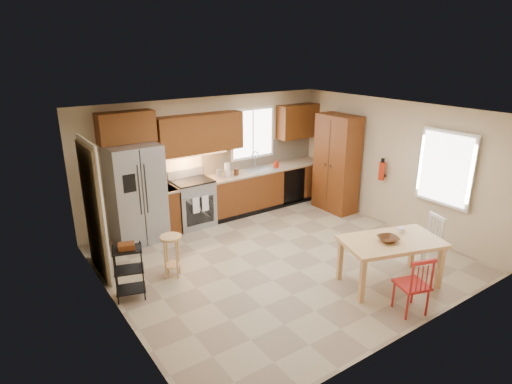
{
  "coord_description": "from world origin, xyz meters",
  "views": [
    {
      "loc": [
        -4.07,
        -5.15,
        3.48
      ],
      "look_at": [
        -0.24,
        0.4,
        1.15
      ],
      "focal_mm": 30.0,
      "sensor_mm": 36.0,
      "label": 1
    }
  ],
  "objects_px": {
    "chair_red": "(412,284)",
    "chair_white": "(425,241)",
    "table_jar": "(401,231)",
    "utility_cart": "(129,272)",
    "range_stove": "(193,203)",
    "refrigerator": "(136,194)",
    "pantry": "(337,164)",
    "table_bowl": "(388,242)",
    "bar_stool": "(172,256)",
    "soap_bottle": "(276,163)",
    "dining_table": "(389,262)",
    "fire_extinguisher": "(382,171)"
  },
  "relations": [
    {
      "from": "chair_red",
      "to": "chair_white",
      "type": "bearing_deg",
      "value": 45.94
    },
    {
      "from": "table_jar",
      "to": "utility_cart",
      "type": "xyz_separation_m",
      "value": [
        -3.69,
        1.77,
        -0.35
      ]
    },
    {
      "from": "range_stove",
      "to": "chair_white",
      "type": "height_order",
      "value": "range_stove"
    },
    {
      "from": "refrigerator",
      "to": "pantry",
      "type": "bearing_deg",
      "value": -12.62
    },
    {
      "from": "refrigerator",
      "to": "table_bowl",
      "type": "xyz_separation_m",
      "value": [
        2.48,
        -3.67,
        -0.18
      ]
    },
    {
      "from": "range_stove",
      "to": "bar_stool",
      "type": "relative_size",
      "value": 1.33
    },
    {
      "from": "chair_white",
      "to": "table_jar",
      "type": "relative_size",
      "value": 7.31
    },
    {
      "from": "pantry",
      "to": "bar_stool",
      "type": "xyz_separation_m",
      "value": [
        -4.18,
        -0.67,
        -0.71
      ]
    },
    {
      "from": "refrigerator",
      "to": "soap_bottle",
      "type": "relative_size",
      "value": 9.53
    },
    {
      "from": "range_stove",
      "to": "chair_red",
      "type": "height_order",
      "value": "range_stove"
    },
    {
      "from": "utility_cart",
      "to": "dining_table",
      "type": "bearing_deg",
      "value": -11.03
    },
    {
      "from": "pantry",
      "to": "table_jar",
      "type": "distance_m",
      "value": 2.94
    },
    {
      "from": "chair_white",
      "to": "table_bowl",
      "type": "relative_size",
      "value": 2.9
    },
    {
      "from": "range_stove",
      "to": "chair_red",
      "type": "distance_m",
      "value": 4.51
    },
    {
      "from": "refrigerator",
      "to": "utility_cart",
      "type": "bearing_deg",
      "value": -113.79
    },
    {
      "from": "dining_table",
      "to": "utility_cart",
      "type": "distance_m",
      "value": 3.85
    },
    {
      "from": "fire_extinguisher",
      "to": "chair_white",
      "type": "xyz_separation_m",
      "value": [
        -0.81,
        -1.65,
        -0.67
      ]
    },
    {
      "from": "pantry",
      "to": "utility_cart",
      "type": "bearing_deg",
      "value": -169.77
    },
    {
      "from": "dining_table",
      "to": "table_bowl",
      "type": "distance_m",
      "value": 0.38
    },
    {
      "from": "fire_extinguisher",
      "to": "table_bowl",
      "type": "distance_m",
      "value": 2.54
    },
    {
      "from": "fire_extinguisher",
      "to": "table_jar",
      "type": "height_order",
      "value": "fire_extinguisher"
    },
    {
      "from": "bar_stool",
      "to": "utility_cart",
      "type": "height_order",
      "value": "utility_cart"
    },
    {
      "from": "pantry",
      "to": "bar_stool",
      "type": "relative_size",
      "value": 3.05
    },
    {
      "from": "soap_bottle",
      "to": "table_jar",
      "type": "xyz_separation_m",
      "value": [
        -0.29,
        -3.56,
        -0.24
      ]
    },
    {
      "from": "bar_stool",
      "to": "dining_table",
      "type": "bearing_deg",
      "value": -52.05
    },
    {
      "from": "pantry",
      "to": "dining_table",
      "type": "distance_m",
      "value": 3.23
    },
    {
      "from": "refrigerator",
      "to": "table_bowl",
      "type": "bearing_deg",
      "value": -55.96
    },
    {
      "from": "range_stove",
      "to": "chair_white",
      "type": "distance_m",
      "value": 4.38
    },
    {
      "from": "table_bowl",
      "to": "refrigerator",
      "type": "bearing_deg",
      "value": 124.04
    },
    {
      "from": "range_stove",
      "to": "table_bowl",
      "type": "xyz_separation_m",
      "value": [
        1.33,
        -3.73,
        0.27
      ]
    },
    {
      "from": "table_jar",
      "to": "bar_stool",
      "type": "relative_size",
      "value": 0.17
    },
    {
      "from": "pantry",
      "to": "fire_extinguisher",
      "type": "height_order",
      "value": "pantry"
    },
    {
      "from": "chair_white",
      "to": "table_bowl",
      "type": "distance_m",
      "value": 1.08
    },
    {
      "from": "table_jar",
      "to": "chair_white",
      "type": "bearing_deg",
      "value": -3.81
    },
    {
      "from": "pantry",
      "to": "table_jar",
      "type": "bearing_deg",
      "value": -114.95
    },
    {
      "from": "soap_bottle",
      "to": "dining_table",
      "type": "bearing_deg",
      "value": -99.45
    },
    {
      "from": "fire_extinguisher",
      "to": "chair_white",
      "type": "relative_size",
      "value": 0.42
    },
    {
      "from": "soap_bottle",
      "to": "chair_red",
      "type": "height_order",
      "value": "soap_bottle"
    },
    {
      "from": "utility_cart",
      "to": "table_bowl",
      "type": "bearing_deg",
      "value": -11.71
    },
    {
      "from": "bar_stool",
      "to": "soap_bottle",
      "type": "bearing_deg",
      "value": 12.29
    },
    {
      "from": "pantry",
      "to": "refrigerator",
      "type": "bearing_deg",
      "value": 167.38
    },
    {
      "from": "table_bowl",
      "to": "pantry",
      "type": "bearing_deg",
      "value": 59.04
    },
    {
      "from": "soap_bottle",
      "to": "pantry",
      "type": "bearing_deg",
      "value": -43.45
    },
    {
      "from": "table_bowl",
      "to": "bar_stool",
      "type": "height_order",
      "value": "table_bowl"
    },
    {
      "from": "chair_white",
      "to": "range_stove",
      "type": "bearing_deg",
      "value": 50.43
    },
    {
      "from": "chair_red",
      "to": "utility_cart",
      "type": "xyz_separation_m",
      "value": [
        -3.02,
        2.51,
        -0.03
      ]
    },
    {
      "from": "pantry",
      "to": "dining_table",
      "type": "height_order",
      "value": "pantry"
    },
    {
      "from": "soap_bottle",
      "to": "dining_table",
      "type": "relative_size",
      "value": 0.13
    },
    {
      "from": "refrigerator",
      "to": "chair_red",
      "type": "relative_size",
      "value": 2.11
    },
    {
      "from": "range_stove",
      "to": "table_bowl",
      "type": "height_order",
      "value": "range_stove"
    }
  ]
}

